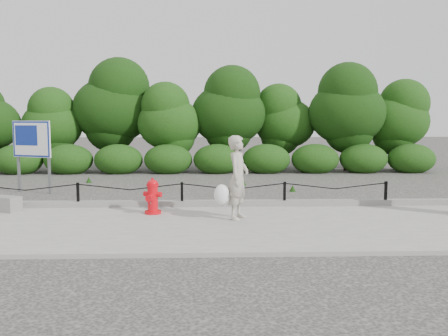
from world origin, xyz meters
name	(u,v)px	position (x,y,z in m)	size (l,w,h in m)	color
ground	(182,210)	(0.00, 0.00, 0.00)	(90.00, 90.00, 0.00)	#2D2B28
sidewalk	(176,227)	(0.00, -2.00, 0.04)	(14.00, 4.00, 0.08)	gray
curb	(182,203)	(0.00, 0.05, 0.15)	(14.00, 0.22, 0.14)	slate
chain_barrier	(182,191)	(0.00, 0.00, 0.46)	(10.06, 0.06, 0.60)	black
treeline	(208,113)	(0.61, 8.98, 2.45)	(20.04, 3.72, 4.68)	black
fire_hydrant	(153,197)	(-0.61, -0.82, 0.46)	(0.47, 0.48, 0.81)	red
pedestrian	(237,179)	(1.25, -1.45, 0.95)	(0.83, 0.76, 1.78)	#AAA392
advertising_sign	(32,142)	(-4.56, 2.71, 1.51)	(1.26, 0.56, 2.15)	slate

